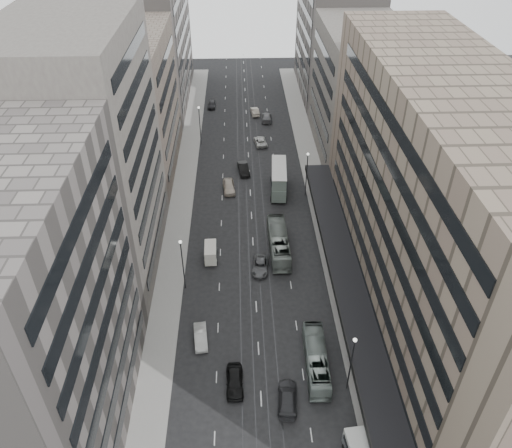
{
  "coord_description": "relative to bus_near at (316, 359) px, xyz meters",
  "views": [
    {
      "loc": [
        -1.79,
        -38.82,
        48.18
      ],
      "look_at": [
        0.33,
        17.74,
        6.48
      ],
      "focal_mm": 35.0,
      "sensor_mm": 36.0,
      "label": 1
    }
  ],
  "objects": [
    {
      "name": "sedan_4",
      "position": [
        -10.36,
        38.81,
        -0.54
      ],
      "size": [
        2.43,
        5.19,
        1.72
      ],
      "primitive_type": "imported",
      "rotation": [
        0.0,
        0.0,
        0.08
      ],
      "color": "#C1B1A0",
      "rests_on": "ground"
    },
    {
      "name": "lamp_left_near",
      "position": [
        -16.27,
        13.98,
        3.81
      ],
      "size": [
        0.44,
        0.44,
        8.32
      ],
      "color": "#262628",
      "rests_on": "ground"
    },
    {
      "name": "lamp_right_far",
      "position": [
        3.13,
        36.98,
        3.81
      ],
      "size": [
        0.44,
        0.44,
        8.32
      ],
      "color": "#262628",
      "rests_on": "ground"
    },
    {
      "name": "sedan_1",
      "position": [
        -13.62,
        4.44,
        -0.67
      ],
      "size": [
        2.01,
        4.54,
        1.45
      ],
      "primitive_type": "imported",
      "rotation": [
        0.0,
        0.0,
        0.11
      ],
      "color": "beige",
      "rests_on": "ground"
    },
    {
      "name": "building_left_a",
      "position": [
        -28.07,
        -6.02,
        13.6
      ],
      "size": [
        15.0,
        28.0,
        30.0
      ],
      "primitive_type": "cube",
      "color": "slate",
      "rests_on": "ground"
    },
    {
      "name": "bus_far",
      "position": [
        -2.77,
        21.58,
        0.2
      ],
      "size": [
        2.87,
        11.51,
        3.2
      ],
      "primitive_type": "imported",
      "rotation": [
        0.0,
        0.0,
        3.16
      ],
      "color": "gray",
      "rests_on": "ground"
    },
    {
      "name": "sedan_7",
      "position": [
        -2.03,
        68.09,
        -0.61
      ],
      "size": [
        2.45,
        5.52,
        1.57
      ],
      "primitive_type": "imported",
      "rotation": [
        0.0,
        0.0,
        3.09
      ],
      "color": "slate",
      "rests_on": "ground"
    },
    {
      "name": "building_left_d",
      "position": [
        -28.07,
        80.98,
        12.6
      ],
      "size": [
        15.0,
        38.0,
        28.0
      ],
      "primitive_type": "cube",
      "color": "slate",
      "rests_on": "ground"
    },
    {
      "name": "panel_van",
      "position": [
        -12.92,
        19.91,
        -0.07
      ],
      "size": [
        1.98,
        3.88,
        2.42
      ],
      "rotation": [
        0.0,
        0.0,
        0.03
      ],
      "color": "silver",
      "rests_on": "ground"
    },
    {
      "name": "ground",
      "position": [
        -6.57,
        1.98,
        -1.4
      ],
      "size": [
        220.0,
        220.0,
        0.0
      ],
      "primitive_type": "plane",
      "color": "black",
      "rests_on": "ground"
    },
    {
      "name": "building_right_far",
      "position": [
        14.93,
        83.98,
        12.6
      ],
      "size": [
        15.0,
        32.0,
        28.0
      ],
      "primitive_type": "cube",
      "color": "slate",
      "rests_on": "ground"
    },
    {
      "name": "building_left_c",
      "position": [
        -28.07,
        47.98,
        11.1
      ],
      "size": [
        15.0,
        28.0,
        25.0
      ],
      "primitive_type": "cube",
      "color": "#6A5F52",
      "rests_on": "ground"
    },
    {
      "name": "sedan_9",
      "position": [
        -4.57,
        71.49,
        -0.64
      ],
      "size": [
        2.07,
        4.75,
        1.52
      ],
      "primitive_type": "imported",
      "rotation": [
        0.0,
        0.0,
        3.24
      ],
      "color": "#AEA190",
      "rests_on": "ground"
    },
    {
      "name": "bus_near",
      "position": [
        0.0,
        0.0,
        0.0
      ],
      "size": [
        2.64,
        10.1,
        2.8
      ],
      "primitive_type": "imported",
      "rotation": [
        0.0,
        0.0,
        3.11
      ],
      "color": "gray",
      "rests_on": "ground"
    },
    {
      "name": "sedan_3",
      "position": [
        -3.71,
        -4.54,
        -0.64
      ],
      "size": [
        2.59,
        5.38,
        1.51
      ],
      "primitive_type": "imported",
      "rotation": [
        0.0,
        0.0,
        3.05
      ],
      "color": "#28282A",
      "rests_on": "ground"
    },
    {
      "name": "sedan_2",
      "position": [
        -5.7,
        17.4,
        -0.72
      ],
      "size": [
        2.78,
        5.08,
        1.35
      ],
      "primitive_type": "imported",
      "rotation": [
        0.0,
        0.0,
        -0.11
      ],
      "color": "#525254",
      "rests_on": "ground"
    },
    {
      "name": "sidewalk_left",
      "position": [
        -18.57,
        39.48,
        -1.32
      ],
      "size": [
        4.0,
        125.0,
        0.15
      ],
      "primitive_type": "cube",
      "color": "gray",
      "rests_on": "ground"
    },
    {
      "name": "sidewalk_right",
      "position": [
        5.43,
        39.48,
        -1.32
      ],
      "size": [
        4.0,
        125.0,
        0.15
      ],
      "primitive_type": "cube",
      "color": "gray",
      "rests_on": "ground"
    },
    {
      "name": "lamp_left_far",
      "position": [
        -16.27,
        56.98,
        3.81
      ],
      "size": [
        0.44,
        0.44,
        8.32
      ],
      "color": "#262628",
      "rests_on": "ground"
    },
    {
      "name": "building_right_mid",
      "position": [
        14.93,
        53.98,
        10.6
      ],
      "size": [
        15.0,
        28.0,
        24.0
      ],
      "primitive_type": "cube",
      "color": "#524C47",
      "rests_on": "ground"
    },
    {
      "name": "sedan_0",
      "position": [
        -9.46,
        -2.22,
        -0.58
      ],
      "size": [
        2.04,
        4.86,
        1.64
      ],
      "primitive_type": "imported",
      "rotation": [
        0.0,
        0.0,
        0.02
      ],
      "color": "black",
      "rests_on": "ground"
    },
    {
      "name": "department_store",
      "position": [
        14.89,
        9.98,
        13.55
      ],
      "size": [
        19.2,
        60.0,
        30.0
      ],
      "color": "#756655",
      "rests_on": "ground"
    },
    {
      "name": "sedan_6",
      "position": [
        -3.93,
        56.5,
        -0.71
      ],
      "size": [
        2.92,
        5.19,
        1.37
      ],
      "primitive_type": "imported",
      "rotation": [
        0.0,
        0.0,
        3.28
      ],
      "color": "silver",
      "rests_on": "ground"
    },
    {
      "name": "double_decker",
      "position": [
        -1.53,
        38.2,
        1.26
      ],
      "size": [
        3.26,
        9.16,
        4.93
      ],
      "rotation": [
        0.0,
        0.0,
        -0.06
      ],
      "color": "slate",
      "rests_on": "ground"
    },
    {
      "name": "building_left_b",
      "position": [
        -28.07,
        20.98,
        15.6
      ],
      "size": [
        15.0,
        26.0,
        34.0
      ],
      "primitive_type": "cube",
      "color": "#524C47",
      "rests_on": "ground"
    },
    {
      "name": "sedan_5",
      "position": [
        -7.66,
        45.12,
        -0.57
      ],
      "size": [
        2.42,
        5.2,
        1.65
      ],
      "primitive_type": "imported",
      "rotation": [
        0.0,
        0.0,
        0.14
      ],
      "color": "black",
      "rests_on": "ground"
    },
    {
      "name": "lamp_right_near",
      "position": [
        3.13,
        -3.02,
        3.81
      ],
      "size": [
        0.44,
        0.44,
        8.32
      ],
      "color": "#262628",
      "rests_on": "ground"
    },
    {
      "name": "sedan_8",
      "position": [
        -14.65,
        76.01,
        -0.66
      ],
      "size": [
        1.85,
        4.36,
        1.47
      ],
      "primitive_type": "imported",
      "rotation": [
        0.0,
        0.0,
        -0.03
      ],
      "color": "#29292C",
      "rests_on": "ground"
    }
  ]
}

